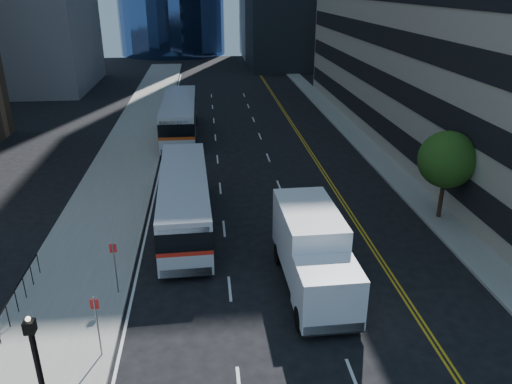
# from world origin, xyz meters

# --- Properties ---
(ground) EXTENTS (160.00, 160.00, 0.00)m
(ground) POSITION_xyz_m (0.00, 0.00, 0.00)
(ground) COLOR black
(ground) RESTS_ON ground
(sidewalk_west) EXTENTS (5.00, 90.00, 0.15)m
(sidewalk_west) POSITION_xyz_m (-10.50, 25.00, 0.07)
(sidewalk_west) COLOR gray
(sidewalk_west) RESTS_ON ground
(sidewalk_east) EXTENTS (2.00, 90.00, 0.15)m
(sidewalk_east) POSITION_xyz_m (9.00, 25.00, 0.07)
(sidewalk_east) COLOR gray
(sidewalk_east) RESTS_ON ground
(street_tree) EXTENTS (3.20, 3.20, 5.10)m
(street_tree) POSITION_xyz_m (9.00, 8.00, 3.64)
(street_tree) COLOR #332114
(street_tree) RESTS_ON sidewalk_east
(lamp_post) EXTENTS (0.28, 0.28, 4.56)m
(lamp_post) POSITION_xyz_m (-9.00, -6.00, 2.72)
(lamp_post) COLOR black
(lamp_post) RESTS_ON sidewalk_west
(bus_front) EXTENTS (2.96, 11.89, 3.05)m
(bus_front) POSITION_xyz_m (-5.63, 8.54, 1.66)
(bus_front) COLOR silver
(bus_front) RESTS_ON ground
(bus_rear) EXTENTS (2.90, 12.90, 3.33)m
(bus_rear) POSITION_xyz_m (-6.60, 26.78, 1.82)
(bus_rear) COLOR silver
(bus_rear) RESTS_ON ground
(box_truck) EXTENTS (2.66, 7.29, 3.46)m
(box_truck) POSITION_xyz_m (0.17, 1.72, 1.83)
(box_truck) COLOR white
(box_truck) RESTS_ON ground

